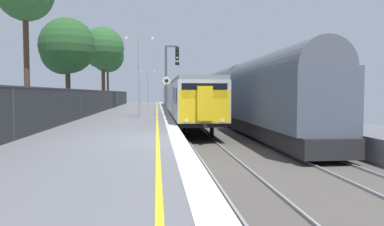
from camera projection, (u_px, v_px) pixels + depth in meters
ground at (237, 154)px, 13.87m from camera, size 17.40×110.00×1.21m
commuter_train_at_platform at (179, 97)px, 39.85m from camera, size 2.83×42.40×3.81m
freight_train_adjacent_track at (243, 94)px, 27.51m from camera, size 2.60×28.60×4.86m
signal_gantry at (170, 72)px, 28.02m from camera, size 1.10×0.24×5.33m
speed_limit_sign at (167, 92)px, 23.38m from camera, size 0.59×0.08×2.80m
platform_lamp_mid at (139, 69)px, 25.63m from camera, size 2.00×0.20×5.71m
platform_lamp_far at (148, 84)px, 50.50m from camera, size 2.00×0.20×4.86m
platform_back_fence at (13, 112)px, 13.01m from camera, size 0.07×99.00×1.97m
background_tree_left at (108, 57)px, 52.25m from camera, size 4.66×4.66×9.33m
background_tree_right at (104, 50)px, 41.35m from camera, size 4.72×4.72×9.18m
background_tree_back at (66, 48)px, 29.20m from camera, size 4.42×4.42×7.69m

